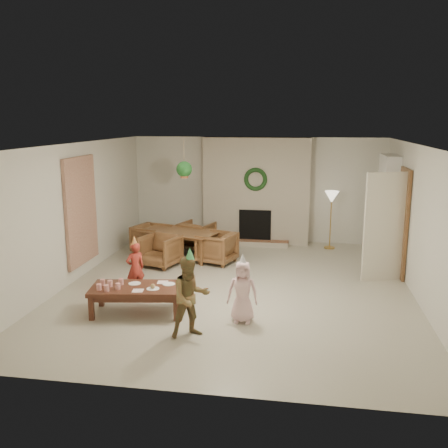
% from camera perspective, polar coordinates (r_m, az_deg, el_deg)
% --- Properties ---
extents(floor, '(7.00, 7.00, 0.00)m').
position_cam_1_polar(floor, '(8.81, 1.52, -7.30)').
color(floor, '#B7B29E').
rests_on(floor, ground).
extents(ceiling, '(7.00, 7.00, 0.00)m').
position_cam_1_polar(ceiling, '(8.32, 1.61, 9.16)').
color(ceiling, white).
rests_on(ceiling, wall_back).
extents(wall_back, '(7.00, 0.00, 7.00)m').
position_cam_1_polar(wall_back, '(11.91, 3.86, 3.99)').
color(wall_back, silver).
rests_on(wall_back, floor).
extents(wall_front, '(7.00, 0.00, 7.00)m').
position_cam_1_polar(wall_front, '(5.15, -3.77, -6.97)').
color(wall_front, silver).
rests_on(wall_front, floor).
extents(wall_left, '(0.00, 7.00, 7.00)m').
position_cam_1_polar(wall_left, '(9.36, -16.96, 1.25)').
color(wall_left, silver).
rests_on(wall_left, floor).
extents(wall_right, '(0.00, 7.00, 7.00)m').
position_cam_1_polar(wall_right, '(8.61, 21.75, 0.00)').
color(wall_right, silver).
rests_on(wall_right, floor).
extents(fireplace_mass, '(2.50, 0.40, 2.50)m').
position_cam_1_polar(fireplace_mass, '(11.71, 3.76, 3.85)').
color(fireplace_mass, '#5F3019').
rests_on(fireplace_mass, floor).
extents(fireplace_hearth, '(1.60, 0.30, 0.12)m').
position_cam_1_polar(fireplace_hearth, '(11.60, 3.51, -2.22)').
color(fireplace_hearth, brown).
rests_on(fireplace_hearth, floor).
extents(fireplace_firebox, '(0.75, 0.12, 0.75)m').
position_cam_1_polar(fireplace_firebox, '(11.68, 3.62, -0.16)').
color(fireplace_firebox, black).
rests_on(fireplace_firebox, floor).
extents(fireplace_wreath, '(0.54, 0.10, 0.54)m').
position_cam_1_polar(fireplace_wreath, '(11.44, 3.67, 5.18)').
color(fireplace_wreath, '#163B17').
rests_on(fireplace_wreath, fireplace_mass).
extents(floor_lamp_base, '(0.25, 0.25, 0.03)m').
position_cam_1_polar(floor_lamp_base, '(11.62, 12.10, -2.68)').
color(floor_lamp_base, gold).
rests_on(floor_lamp_base, floor).
extents(floor_lamp_post, '(0.03, 0.03, 1.19)m').
position_cam_1_polar(floor_lamp_post, '(11.49, 12.23, 0.24)').
color(floor_lamp_post, gold).
rests_on(floor_lamp_post, floor).
extents(floor_lamp_shade, '(0.32, 0.32, 0.27)m').
position_cam_1_polar(floor_lamp_shade, '(11.38, 12.36, 3.08)').
color(floor_lamp_shade, beige).
rests_on(floor_lamp_shade, floor_lamp_post).
extents(bookshelf_carcass, '(0.30, 1.00, 2.20)m').
position_cam_1_polar(bookshelf_carcass, '(10.83, 18.34, 1.78)').
color(bookshelf_carcass, white).
rests_on(bookshelf_carcass, floor).
extents(bookshelf_shelf_a, '(0.30, 0.92, 0.03)m').
position_cam_1_polar(bookshelf_shelf_a, '(10.95, 18.02, -1.56)').
color(bookshelf_shelf_a, white).
rests_on(bookshelf_shelf_a, bookshelf_carcass).
extents(bookshelf_shelf_b, '(0.30, 0.92, 0.03)m').
position_cam_1_polar(bookshelf_shelf_b, '(10.87, 18.15, 0.49)').
color(bookshelf_shelf_b, white).
rests_on(bookshelf_shelf_b, bookshelf_carcass).
extents(bookshelf_shelf_c, '(0.30, 0.92, 0.03)m').
position_cam_1_polar(bookshelf_shelf_c, '(10.80, 18.29, 2.57)').
color(bookshelf_shelf_c, white).
rests_on(bookshelf_shelf_c, bookshelf_carcass).
extents(bookshelf_shelf_d, '(0.30, 0.92, 0.03)m').
position_cam_1_polar(bookshelf_shelf_d, '(10.75, 18.43, 4.67)').
color(bookshelf_shelf_d, white).
rests_on(bookshelf_shelf_d, bookshelf_carcass).
extents(books_row_lower, '(0.20, 0.40, 0.24)m').
position_cam_1_polar(books_row_lower, '(10.78, 18.07, -1.02)').
color(books_row_lower, '#A3331E').
rests_on(books_row_lower, bookshelf_shelf_a).
extents(books_row_mid, '(0.20, 0.44, 0.24)m').
position_cam_1_polar(books_row_mid, '(10.89, 18.06, 1.26)').
color(books_row_mid, navy).
rests_on(books_row_mid, bookshelf_shelf_b).
extents(books_row_upper, '(0.20, 0.36, 0.22)m').
position_cam_1_polar(books_row_upper, '(10.68, 18.31, 3.17)').
color(books_row_upper, '#AA9624').
rests_on(books_row_upper, bookshelf_shelf_c).
extents(door_frame, '(0.05, 0.86, 2.04)m').
position_cam_1_polar(door_frame, '(9.80, 19.97, 0.15)').
color(door_frame, brown).
rests_on(door_frame, floor).
extents(door_leaf, '(0.77, 0.32, 2.00)m').
position_cam_1_polar(door_leaf, '(9.37, 18.09, -0.37)').
color(door_leaf, beige).
rests_on(door_leaf, floor).
extents(curtain_panel, '(0.06, 1.20, 2.00)m').
position_cam_1_polar(curtain_panel, '(9.52, -16.22, 1.47)').
color(curtain_panel, '#C5A68B').
rests_on(curtain_panel, wall_left).
extents(dining_table, '(1.86, 1.38, 0.58)m').
position_cam_1_polar(dining_table, '(10.60, -5.17, -2.34)').
color(dining_table, brown).
rests_on(dining_table, floor).
extents(dining_chair_near, '(0.87, 0.88, 0.64)m').
position_cam_1_polar(dining_chair_near, '(10.01, -7.40, -3.08)').
color(dining_chair_near, brown).
rests_on(dining_chair_near, floor).
extents(dining_chair_far, '(0.87, 0.88, 0.64)m').
position_cam_1_polar(dining_chair_far, '(11.20, -3.19, -1.36)').
color(dining_chair_far, brown).
rests_on(dining_chair_far, floor).
extents(dining_chair_left, '(0.88, 0.87, 0.64)m').
position_cam_1_polar(dining_chair_left, '(10.99, -8.38, -1.73)').
color(dining_chair_left, brown).
rests_on(dining_chair_left, floor).
extents(dining_chair_right, '(0.88, 0.87, 0.64)m').
position_cam_1_polar(dining_chair_right, '(10.15, -0.84, -2.77)').
color(dining_chair_right, brown).
rests_on(dining_chair_right, floor).
extents(hanging_plant_cord, '(0.01, 0.01, 0.70)m').
position_cam_1_polar(hanging_plant_cord, '(10.06, -4.65, 7.64)').
color(hanging_plant_cord, tan).
rests_on(hanging_plant_cord, ceiling).
extents(hanging_plant_pot, '(0.16, 0.16, 0.12)m').
position_cam_1_polar(hanging_plant_pot, '(10.09, -4.62, 5.66)').
color(hanging_plant_pot, '#AB5E37').
rests_on(hanging_plant_pot, hanging_plant_cord).
extents(hanging_plant_foliage, '(0.32, 0.32, 0.32)m').
position_cam_1_polar(hanging_plant_foliage, '(10.08, -4.63, 6.34)').
color(hanging_plant_foliage, '#1C5522').
rests_on(hanging_plant_foliage, hanging_plant_pot).
extents(coffee_table_top, '(1.47, 0.89, 0.06)m').
position_cam_1_polar(coffee_table_top, '(7.68, -10.07, -7.36)').
color(coffee_table_top, '#542B1C').
rests_on(coffee_table_top, floor).
extents(coffee_table_apron, '(1.35, 0.77, 0.09)m').
position_cam_1_polar(coffee_table_apron, '(7.70, -10.05, -7.88)').
color(coffee_table_apron, '#542B1C').
rests_on(coffee_table_apron, floor).
extents(coffee_leg_fl, '(0.08, 0.08, 0.36)m').
position_cam_1_polar(coffee_leg_fl, '(7.64, -15.09, -9.42)').
color(coffee_leg_fl, '#542B1C').
rests_on(coffee_leg_fl, floor).
extents(coffee_leg_fr, '(0.08, 0.08, 0.36)m').
position_cam_1_polar(coffee_leg_fr, '(7.40, -5.57, -9.74)').
color(coffee_leg_fr, '#542B1C').
rests_on(coffee_leg_fr, floor).
extents(coffee_leg_bl, '(0.08, 0.08, 0.36)m').
position_cam_1_polar(coffee_leg_bl, '(8.14, -14.03, -7.98)').
color(coffee_leg_bl, '#542B1C').
rests_on(coffee_leg_bl, floor).
extents(coffee_leg_br, '(0.08, 0.08, 0.36)m').
position_cam_1_polar(coffee_leg_br, '(7.93, -5.13, -8.23)').
color(coffee_leg_br, '#542B1C').
rests_on(coffee_leg_br, floor).
extents(cup_a, '(0.08, 0.08, 0.10)m').
position_cam_1_polar(cup_a, '(7.62, -14.27, -7.07)').
color(cup_a, white).
rests_on(cup_a, coffee_table_top).
extents(cup_b, '(0.08, 0.08, 0.10)m').
position_cam_1_polar(cup_b, '(7.82, -13.88, -6.56)').
color(cup_b, white).
rests_on(cup_b, coffee_table_top).
extents(cup_c, '(0.08, 0.08, 0.10)m').
position_cam_1_polar(cup_c, '(7.54, -13.43, -7.23)').
color(cup_c, white).
rests_on(cup_c, coffee_table_top).
extents(cup_d, '(0.08, 0.08, 0.10)m').
position_cam_1_polar(cup_d, '(7.74, -13.05, -6.72)').
color(cup_d, white).
rests_on(cup_d, coffee_table_top).
extents(cup_e, '(0.08, 0.08, 0.10)m').
position_cam_1_polar(cup_e, '(7.59, -12.18, -7.06)').
color(cup_e, white).
rests_on(cup_e, coffee_table_top).
extents(cup_f, '(0.08, 0.08, 0.10)m').
position_cam_1_polar(cup_f, '(7.78, -11.84, -6.55)').
color(cup_f, white).
rests_on(cup_f, coffee_table_top).
extents(plate_a, '(0.22, 0.22, 0.01)m').
position_cam_1_polar(plate_a, '(7.80, -10.30, -6.79)').
color(plate_a, white).
rests_on(plate_a, coffee_table_top).
extents(plate_b, '(0.22, 0.22, 0.01)m').
position_cam_1_polar(plate_b, '(7.52, -8.22, -7.42)').
color(plate_b, white).
rests_on(plate_b, coffee_table_top).
extents(plate_c, '(0.22, 0.22, 0.01)m').
position_cam_1_polar(plate_c, '(7.69, -6.41, -6.92)').
color(plate_c, white).
rests_on(plate_c, coffee_table_top).
extents(food_scoop, '(0.08, 0.08, 0.07)m').
position_cam_1_polar(food_scoop, '(7.51, -8.23, -7.12)').
color(food_scoop, tan).
rests_on(food_scoop, plate_b).
extents(napkin_left, '(0.18, 0.18, 0.01)m').
position_cam_1_polar(napkin_left, '(7.48, -9.94, -7.60)').
color(napkin_left, '#FFBCBB').
rests_on(napkin_left, coffee_table_top).
extents(napkin_right, '(0.18, 0.18, 0.01)m').
position_cam_1_polar(napkin_right, '(7.79, -7.11, -6.71)').
color(napkin_right, '#FFBCBB').
rests_on(napkin_right, coffee_table_top).
extents(child_red, '(0.39, 0.38, 0.89)m').
position_cam_1_polar(child_red, '(8.51, -10.23, -5.05)').
color(child_red, maroon).
rests_on(child_red, floor).
extents(party_hat_red, '(0.16, 0.16, 0.17)m').
position_cam_1_polar(party_hat_red, '(8.38, -10.35, -1.88)').
color(party_hat_red, gold).
rests_on(party_hat_red, child_red).
extents(child_plaid, '(0.69, 0.65, 1.13)m').
position_cam_1_polar(child_plaid, '(6.75, -3.91, -8.43)').
color(child_plaid, '#9C452A').
rests_on(child_plaid, floor).
extents(party_hat_plaid, '(0.16, 0.16, 0.18)m').
position_cam_1_polar(party_hat_plaid, '(6.56, -3.98, -3.49)').
color(party_hat_plaid, '#54C46E').
rests_on(party_hat_plaid, child_plaid).
extents(child_pink, '(0.46, 0.30, 0.92)m').
position_cam_1_polar(child_pink, '(7.24, 2.15, -7.84)').
color(child_pink, '#FCC9CE').
rests_on(child_pink, floor).
extents(party_hat_pink, '(0.14, 0.14, 0.17)m').
position_cam_1_polar(party_hat_pink, '(7.08, 2.19, -4.06)').
color(party_hat_pink, silver).
rests_on(party_hat_pink, child_pink).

